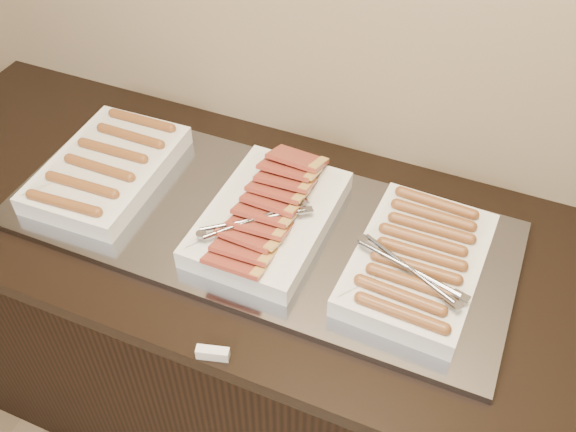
% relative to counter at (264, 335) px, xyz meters
% --- Properties ---
extents(counter, '(2.06, 0.76, 0.90)m').
position_rel_counter_xyz_m(counter, '(0.00, 0.00, 0.00)').
color(counter, black).
rests_on(counter, ground).
extents(warming_tray, '(1.20, 0.50, 0.02)m').
position_rel_counter_xyz_m(warming_tray, '(-0.00, 0.00, 0.46)').
color(warming_tray, gray).
rests_on(warming_tray, counter).
extents(dish_left, '(0.28, 0.41, 0.07)m').
position_rel_counter_xyz_m(dish_left, '(-0.42, 0.00, 0.50)').
color(dish_left, white).
rests_on(dish_left, warming_tray).
extents(dish_center, '(0.27, 0.42, 0.10)m').
position_rel_counter_xyz_m(dish_center, '(0.03, -0.00, 0.50)').
color(dish_center, white).
rests_on(dish_center, warming_tray).
extents(dish_right, '(0.28, 0.40, 0.08)m').
position_rel_counter_xyz_m(dish_right, '(0.38, -0.00, 0.50)').
color(dish_right, white).
rests_on(dish_right, warming_tray).
extents(label_holder, '(0.07, 0.04, 0.03)m').
position_rel_counter_xyz_m(label_holder, '(0.07, -0.36, 0.46)').
color(label_holder, white).
rests_on(label_holder, counter).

